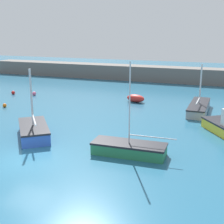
% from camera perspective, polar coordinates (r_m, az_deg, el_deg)
% --- Properties ---
extents(ground_plane, '(120.00, 120.00, 0.20)m').
position_cam_1_polar(ground_plane, '(18.93, -15.63, -8.71)').
color(ground_plane, '#235B7A').
extents(harbor_breakwater, '(52.82, 3.06, 2.11)m').
position_cam_1_polar(harbor_breakwater, '(46.14, 7.27, 7.00)').
color(harbor_breakwater, '#66605B').
rests_on(harbor_breakwater, ground_plane).
extents(sailboat_tall_mast, '(5.04, 1.75, 5.59)m').
position_cam_1_polar(sailboat_tall_mast, '(18.82, 3.13, -6.66)').
color(sailboat_tall_mast, '#287A4C').
rests_on(sailboat_tall_mast, ground_plane).
extents(dinghy_near_pier, '(2.10, 1.35, 0.78)m').
position_cam_1_polar(dinghy_near_pier, '(32.34, 4.33, 2.51)').
color(dinghy_near_pier, red).
rests_on(dinghy_near_pier, ground_plane).
extents(sailboat_short_mast, '(1.60, 5.86, 4.35)m').
position_cam_1_polar(sailboat_short_mast, '(29.41, 15.60, 0.82)').
color(sailboat_short_mast, gray).
rests_on(sailboat_short_mast, ground_plane).
extents(sailboat_twin_hulled, '(4.21, 4.60, 4.77)m').
position_cam_1_polar(sailboat_twin_hulled, '(22.44, -14.14, -3.30)').
color(sailboat_twin_hulled, '#2D56B7').
rests_on(sailboat_twin_hulled, ground_plane).
extents(mooring_buoy_pink, '(0.44, 0.44, 0.44)m').
position_cam_1_polar(mooring_buoy_pink, '(36.60, -14.04, 3.29)').
color(mooring_buoy_pink, '#EA668C').
rests_on(mooring_buoy_pink, ground_plane).
extents(mooring_buoy_orange, '(0.38, 0.38, 0.38)m').
position_cam_1_polar(mooring_buoy_orange, '(31.82, -19.05, 1.15)').
color(mooring_buoy_orange, orange).
rests_on(mooring_buoy_orange, ground_plane).
extents(mooring_buoy_red, '(0.42, 0.42, 0.42)m').
position_cam_1_polar(mooring_buoy_red, '(37.90, -17.62, 3.41)').
color(mooring_buoy_red, red).
rests_on(mooring_buoy_red, ground_plane).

